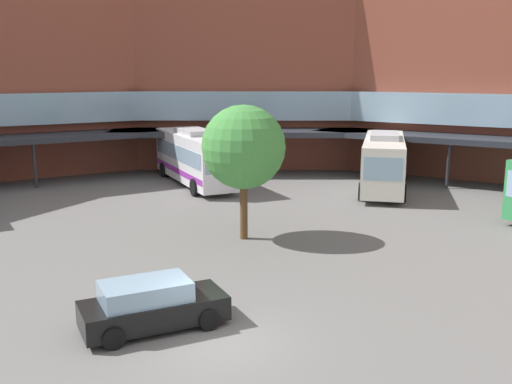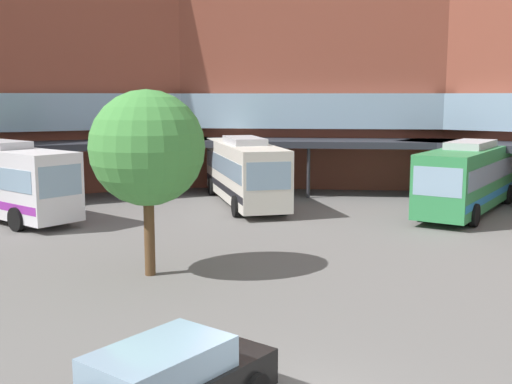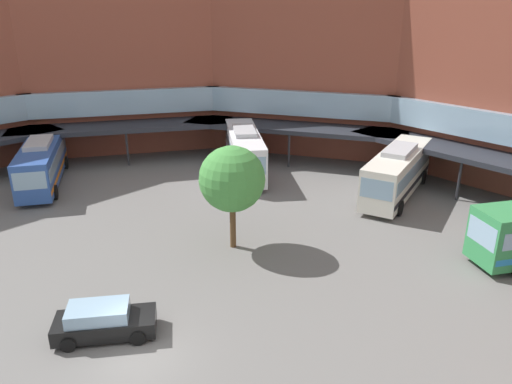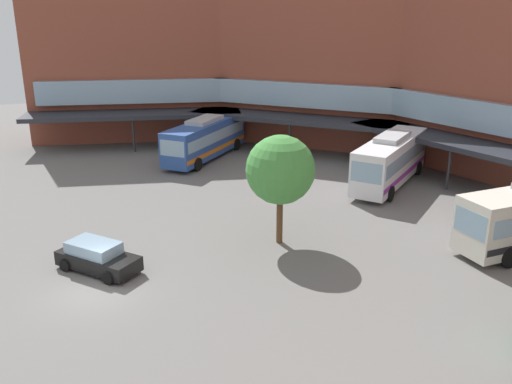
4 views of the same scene
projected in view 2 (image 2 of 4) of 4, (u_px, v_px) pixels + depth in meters
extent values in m
cube|color=brown|center=(311.00, 68.00, 43.63)|extent=(20.96, 11.23, 16.01)
cube|color=#8CADC6|center=(311.00, 110.00, 43.47)|extent=(19.09, 10.91, 2.24)
cube|color=#282B33|center=(309.00, 143.00, 39.43)|extent=(20.42, 9.30, 0.40)
cylinder|color=#2D2D33|center=(308.00, 171.00, 38.09)|extent=(0.20, 0.20, 3.20)
cube|color=brown|center=(37.00, 66.00, 40.50)|extent=(20.96, 11.23, 16.01)
cube|color=#8CADC6|center=(41.00, 111.00, 40.40)|extent=(19.09, 10.91, 2.24)
cube|color=#282B33|center=(53.00, 146.00, 36.77)|extent=(20.42, 9.30, 0.40)
cylinder|color=#2D2D33|center=(58.00, 177.00, 35.58)|extent=(0.20, 0.20, 3.20)
cube|color=purple|center=(0.00, 197.00, 31.92)|extent=(8.77, 9.71, 0.38)
cube|color=#8CADC6|center=(60.00, 181.00, 28.35)|extent=(1.74, 1.50, 1.40)
cylinder|color=black|center=(64.00, 212.00, 30.62)|extent=(0.94, 1.03, 1.10)
cylinder|color=black|center=(17.00, 219.00, 28.73)|extent=(0.94, 1.03, 1.10)
cube|color=silver|center=(244.00, 171.00, 35.77)|extent=(3.18, 10.95, 3.09)
cube|color=#8CADC6|center=(244.00, 165.00, 35.72)|extent=(3.19, 10.31, 0.99)
cube|color=black|center=(244.00, 186.00, 35.90)|extent=(3.19, 10.74, 0.37)
cube|color=#8CADC6|center=(269.00, 176.00, 30.57)|extent=(2.22, 0.26, 1.36)
cube|color=#B2B2B7|center=(244.00, 140.00, 35.52)|extent=(2.00, 4.00, 0.36)
cylinder|color=black|center=(284.00, 204.00, 32.73)|extent=(0.37, 1.12, 1.10)
cylinder|color=black|center=(236.00, 206.00, 32.15)|extent=(0.37, 1.12, 1.10)
cylinder|color=black|center=(251.00, 185.00, 39.80)|extent=(0.37, 1.12, 1.10)
cylinder|color=black|center=(212.00, 186.00, 39.22)|extent=(0.37, 1.12, 1.10)
cube|color=#338C4C|center=(469.00, 177.00, 33.35)|extent=(9.47, 9.92, 3.05)
cube|color=#8CADC6|center=(470.00, 170.00, 33.30)|extent=(9.05, 9.47, 0.97)
cube|color=#267FBF|center=(469.00, 193.00, 33.48)|extent=(9.34, 9.78, 0.37)
cube|color=#8CADC6|center=(438.00, 182.00, 28.69)|extent=(1.73, 1.61, 1.34)
cube|color=#B2B2B7|center=(471.00, 144.00, 33.10)|extent=(4.05, 4.16, 0.36)
cylinder|color=black|center=(474.00, 215.00, 29.71)|extent=(0.97, 1.01, 1.10)
cylinder|color=black|center=(421.00, 210.00, 31.07)|extent=(0.97, 1.01, 1.10)
cylinder|color=black|center=(509.00, 194.00, 36.03)|extent=(0.97, 1.01, 1.10)
cylinder|color=black|center=(463.00, 191.00, 37.39)|extent=(0.97, 1.01, 1.10)
cube|color=#8CADC6|center=(160.00, 362.00, 11.63)|extent=(3.02, 2.94, 0.60)
cylinder|color=black|center=(190.00, 366.00, 13.64)|extent=(0.64, 0.60, 0.66)
cylinder|color=brown|center=(149.00, 228.00, 21.53)|extent=(0.36, 0.36, 3.29)
sphere|color=#479342|center=(147.00, 148.00, 21.12)|extent=(3.87, 3.87, 3.87)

